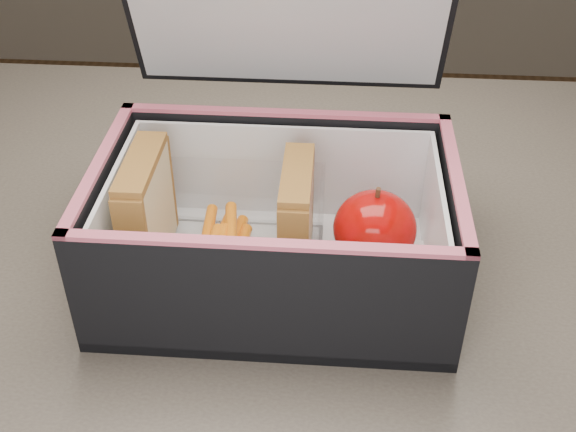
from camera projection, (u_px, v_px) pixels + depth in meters
The scene contains 8 objects.
kitchen_table at pixel (354, 328), 0.74m from camera, with size 1.20×0.80×0.75m.
lunch_bag at pixel (276, 217), 0.63m from camera, with size 0.31×0.27×0.30m.
plastic_tub at pixel (222, 232), 0.64m from camera, with size 0.18×0.13×0.07m, color white, non-canonical shape.
sandwich_left at pixel (147, 211), 0.63m from camera, with size 0.03×0.09×0.11m.
sandwich_right at pixel (296, 220), 0.62m from camera, with size 0.03×0.09×0.10m.
carrot_sticks at pixel (222, 251), 0.64m from camera, with size 0.05×0.13×0.03m.
paper_napkin at pixel (377, 263), 0.65m from camera, with size 0.08×0.08×0.01m, color white.
red_apple at pixel (375, 229), 0.63m from camera, with size 0.08×0.08×0.08m.
Camera 1 is at (-0.03, -0.53, 1.19)m, focal length 45.00 mm.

